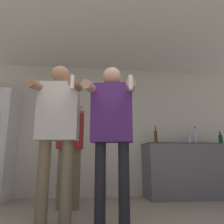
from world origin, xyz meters
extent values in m
cube|color=beige|center=(0.00, 2.96, 1.27)|extent=(7.00, 0.06, 2.55)
cube|color=silver|center=(0.00, 1.46, 2.57)|extent=(7.00, 3.45, 0.05)
cube|color=slate|center=(1.80, 2.62, 0.48)|extent=(1.64, 0.62, 0.97)
cube|color=#38383A|center=(1.80, 2.62, 0.97)|extent=(1.67, 0.65, 0.01)
cylinder|color=#194723|center=(2.46, 2.57, 1.06)|extent=(0.08, 0.08, 0.17)
cylinder|color=#194723|center=(2.46, 2.57, 1.18)|extent=(0.03, 0.03, 0.06)
sphere|color=maroon|center=(2.46, 2.57, 1.21)|extent=(0.03, 0.03, 0.03)
cylinder|color=silver|center=(1.95, 2.57, 1.10)|extent=(0.07, 0.07, 0.24)
cylinder|color=silver|center=(1.95, 2.57, 1.25)|extent=(0.03, 0.03, 0.07)
sphere|color=black|center=(1.95, 2.57, 1.28)|extent=(0.03, 0.03, 0.03)
cylinder|color=#563314|center=(1.17, 2.57, 1.09)|extent=(0.06, 0.06, 0.23)
cylinder|color=#563314|center=(1.17, 2.57, 1.24)|extent=(0.02, 0.02, 0.09)
sphere|color=black|center=(1.17, 2.57, 1.29)|extent=(0.02, 0.02, 0.02)
cylinder|color=silver|center=(1.83, 2.57, 1.05)|extent=(0.09, 0.09, 0.15)
cylinder|color=silver|center=(1.83, 2.57, 1.15)|extent=(0.03, 0.03, 0.06)
sphere|color=#B29933|center=(1.83, 2.57, 1.19)|extent=(0.03, 0.03, 0.03)
cylinder|color=black|center=(0.05, 1.01, 0.43)|extent=(0.12, 0.12, 0.86)
cylinder|color=black|center=(0.29, 0.96, 0.43)|extent=(0.12, 0.12, 0.86)
cube|color=#4C236B|center=(0.17, 0.98, 1.18)|extent=(0.48, 0.29, 0.65)
sphere|color=tan|center=(0.17, 0.98, 1.61)|extent=(0.21, 0.21, 0.21)
cylinder|color=tan|center=(-0.08, 0.83, 1.42)|extent=(0.18, 0.44, 0.16)
cylinder|color=tan|center=(0.33, 0.74, 1.42)|extent=(0.18, 0.44, 0.16)
cube|color=white|center=(0.29, 0.54, 1.38)|extent=(0.04, 0.04, 0.14)
cylinder|color=#75664C|center=(-0.56, 1.15, 0.44)|extent=(0.13, 0.13, 0.89)
cylinder|color=#75664C|center=(-0.31, 1.12, 0.44)|extent=(0.13, 0.13, 0.89)
cube|color=beige|center=(-0.43, 1.13, 1.22)|extent=(0.48, 0.25, 0.67)
sphere|color=#9E7051|center=(-0.43, 1.13, 1.66)|extent=(0.22, 0.22, 0.22)
cylinder|color=#9E7051|center=(-0.67, 0.97, 1.47)|extent=(0.14, 0.40, 0.16)
cylinder|color=#9E7051|center=(-0.24, 0.92, 1.47)|extent=(0.14, 0.40, 0.16)
cube|color=white|center=(-0.26, 0.73, 1.44)|extent=(0.04, 0.04, 0.14)
cylinder|color=#75664C|center=(-0.44, 1.98, 0.42)|extent=(0.14, 0.14, 0.83)
cylinder|color=#75664C|center=(-0.25, 1.94, 0.42)|extent=(0.14, 0.14, 0.83)
cube|color=maroon|center=(-0.35, 1.96, 1.15)|extent=(0.39, 0.28, 0.63)
sphere|color=tan|center=(-0.35, 1.96, 1.57)|extent=(0.22, 0.22, 0.22)
cylinder|color=tan|center=(-0.55, 1.83, 1.38)|extent=(0.16, 0.36, 0.14)
cylinder|color=tan|center=(-0.22, 1.76, 1.38)|extent=(0.16, 0.36, 0.14)
cube|color=white|center=(-0.26, 1.59, 1.35)|extent=(0.04, 0.04, 0.14)
camera|label=1|loc=(-0.10, -1.36, 0.67)|focal=35.00mm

